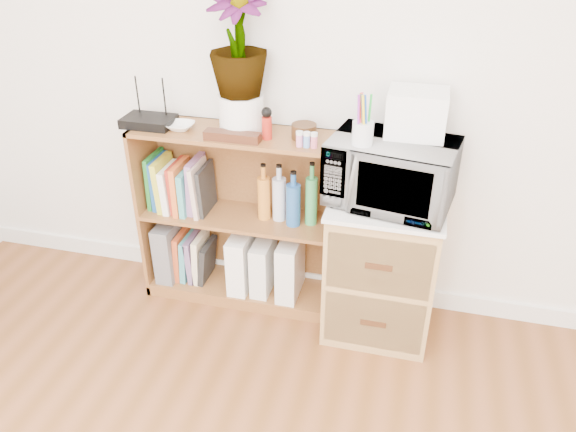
% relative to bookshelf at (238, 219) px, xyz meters
% --- Properties ---
extents(skirting_board, '(4.00, 0.02, 0.10)m').
position_rel_bookshelf_xyz_m(skirting_board, '(0.35, 0.14, -0.42)').
color(skirting_board, white).
rests_on(skirting_board, ground).
extents(bookshelf, '(1.00, 0.30, 0.95)m').
position_rel_bookshelf_xyz_m(bookshelf, '(0.00, 0.00, 0.00)').
color(bookshelf, brown).
rests_on(bookshelf, ground).
extents(wicker_unit, '(0.50, 0.45, 0.70)m').
position_rel_bookshelf_xyz_m(wicker_unit, '(0.75, -0.08, -0.12)').
color(wicker_unit, '#9E7542').
rests_on(wicker_unit, ground).
extents(microwave, '(0.59, 0.45, 0.30)m').
position_rel_bookshelf_xyz_m(microwave, '(0.75, -0.08, 0.39)').
color(microwave, silver).
rests_on(microwave, wicker_unit).
extents(pen_cup, '(0.09, 0.09, 0.10)m').
position_rel_bookshelf_xyz_m(pen_cup, '(0.62, -0.15, 0.59)').
color(pen_cup, silver).
rests_on(pen_cup, microwave).
extents(small_appliance, '(0.25, 0.21, 0.20)m').
position_rel_bookshelf_xyz_m(small_appliance, '(0.83, 0.01, 0.64)').
color(small_appliance, white).
rests_on(small_appliance, microwave).
extents(router, '(0.24, 0.16, 0.04)m').
position_rel_bookshelf_xyz_m(router, '(-0.42, -0.02, 0.50)').
color(router, black).
rests_on(router, bookshelf).
extents(white_bowl, '(0.13, 0.13, 0.03)m').
position_rel_bookshelf_xyz_m(white_bowl, '(-0.26, -0.03, 0.49)').
color(white_bowl, white).
rests_on(white_bowl, bookshelf).
extents(plant_pot, '(0.21, 0.21, 0.18)m').
position_rel_bookshelf_xyz_m(plant_pot, '(0.04, 0.02, 0.56)').
color(plant_pot, white).
rests_on(plant_pot, bookshelf).
extents(potted_plant, '(0.27, 0.27, 0.48)m').
position_rel_bookshelf_xyz_m(potted_plant, '(0.04, 0.02, 0.89)').
color(potted_plant, '#326628').
rests_on(potted_plant, plant_pot).
extents(trinket_box, '(0.26, 0.06, 0.04)m').
position_rel_bookshelf_xyz_m(trinket_box, '(0.03, -0.10, 0.50)').
color(trinket_box, '#331A0D').
rests_on(trinket_box, bookshelf).
extents(kokeshi_doll, '(0.05, 0.05, 0.10)m').
position_rel_bookshelf_xyz_m(kokeshi_doll, '(0.18, -0.04, 0.53)').
color(kokeshi_doll, '#AC2015').
rests_on(kokeshi_doll, bookshelf).
extents(wooden_bowl, '(0.11, 0.11, 0.07)m').
position_rel_bookshelf_xyz_m(wooden_bowl, '(0.34, 0.01, 0.51)').
color(wooden_bowl, '#39210F').
rests_on(wooden_bowl, bookshelf).
extents(paint_jars, '(0.10, 0.04, 0.05)m').
position_rel_bookshelf_xyz_m(paint_jars, '(0.37, -0.09, 0.50)').
color(paint_jars, '#D37595').
rests_on(paint_jars, bookshelf).
extents(file_box, '(0.10, 0.26, 0.33)m').
position_rel_bookshelf_xyz_m(file_box, '(-0.40, 0.00, -0.24)').
color(file_box, slate).
rests_on(file_box, bookshelf).
extents(magazine_holder_left, '(0.10, 0.26, 0.32)m').
position_rel_bookshelf_xyz_m(magazine_holder_left, '(0.02, -0.01, -0.24)').
color(magazine_holder_left, white).
rests_on(magazine_holder_left, bookshelf).
extents(magazine_holder_mid, '(0.09, 0.23, 0.29)m').
position_rel_bookshelf_xyz_m(magazine_holder_mid, '(0.13, -0.01, -0.26)').
color(magazine_holder_mid, silver).
rests_on(magazine_holder_mid, bookshelf).
extents(magazine_holder_right, '(0.10, 0.26, 0.32)m').
position_rel_bookshelf_xyz_m(magazine_holder_right, '(0.28, -0.01, -0.24)').
color(magazine_holder_right, white).
rests_on(magazine_holder_right, bookshelf).
extents(cookbooks, '(0.31, 0.20, 0.28)m').
position_rel_bookshelf_xyz_m(cookbooks, '(-0.31, 0.00, 0.16)').
color(cookbooks, '#1E7327').
rests_on(cookbooks, bookshelf).
extents(liquor_bottles, '(0.30, 0.07, 0.32)m').
position_rel_bookshelf_xyz_m(liquor_bottles, '(0.26, 0.00, 0.17)').
color(liquor_bottles, orange).
rests_on(liquor_bottles, bookshelf).
extents(lower_books, '(0.19, 0.19, 0.27)m').
position_rel_bookshelf_xyz_m(lower_books, '(-0.26, 0.00, -0.28)').
color(lower_books, '#C34B22').
rests_on(lower_books, bookshelf).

